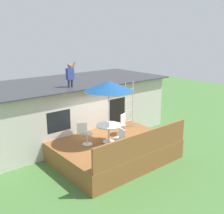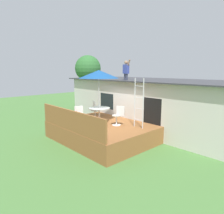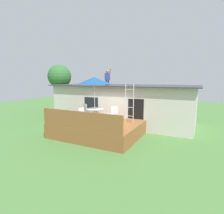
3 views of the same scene
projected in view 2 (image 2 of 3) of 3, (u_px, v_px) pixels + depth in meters
ground_plane at (104, 139)px, 10.09m from camera, size 40.00×40.00×0.00m
house at (149, 103)px, 12.25m from camera, size 10.50×4.50×2.80m
deck at (104, 131)px, 10.02m from camera, size 4.72×3.78×0.80m
deck_railing at (70, 120)px, 8.64m from camera, size 4.62×0.08×0.90m
patio_table at (99, 111)px, 9.96m from camera, size 1.04×1.04×0.74m
patio_umbrella at (99, 74)px, 9.64m from camera, size 1.90×1.90×2.54m
step_ladder at (139, 103)px, 9.06m from camera, size 0.52×0.04×2.20m
person_figure at (126, 69)px, 11.36m from camera, size 0.47×0.20×1.11m
patio_chair_left at (95, 110)px, 10.88m from camera, size 0.59×0.44×0.92m
patio_chair_right at (118, 116)px, 9.48m from camera, size 0.61×0.44×0.92m
patio_chair_near at (81, 116)px, 9.50m from camera, size 0.44×0.62×0.92m
backyard_tree at (88, 69)px, 16.68m from camera, size 2.09×2.09×4.53m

